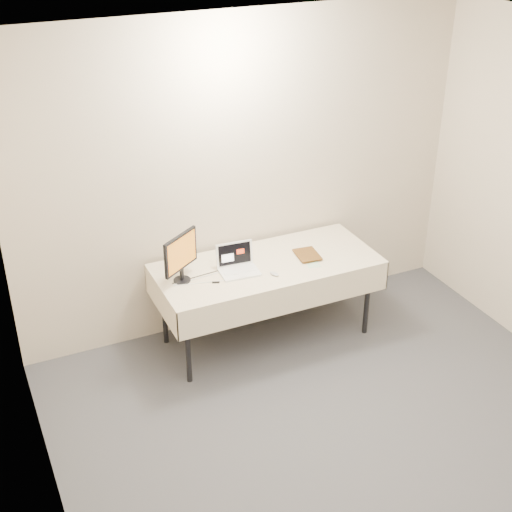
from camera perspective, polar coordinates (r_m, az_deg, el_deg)
name	(u,v)px	position (r m, az deg, el deg)	size (l,w,h in m)	color
ground	(402,502)	(4.96, 11.60, -18.72)	(5.00, 5.00, 0.00)	#3A3A3E
back_wall	(244,175)	(6.00, -0.95, 6.46)	(4.00, 0.10, 2.70)	beige
table	(267,270)	(5.92, 0.88, -1.10)	(1.86, 0.81, 0.74)	black
laptop	(237,265)	(5.76, -1.50, -0.69)	(0.33, 0.27, 0.22)	white
monitor	(181,254)	(5.55, -6.05, 0.13)	(0.34, 0.24, 0.40)	black
book	(298,245)	(5.92, 3.34, 0.90)	(0.18, 0.02, 0.25)	#905A1A
alarm_clock	(239,251)	(6.04, -1.36, 0.43)	(0.11, 0.07, 0.04)	black
clicker	(274,274)	(5.71, 1.47, -1.43)	(0.04, 0.09, 0.02)	#BDBDC0
paper_form	(311,260)	(5.95, 4.41, -0.33)	(0.10, 0.26, 0.00)	#B9E3B5
usb_dongle	(216,282)	(5.62, -3.23, -2.12)	(0.06, 0.02, 0.01)	black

